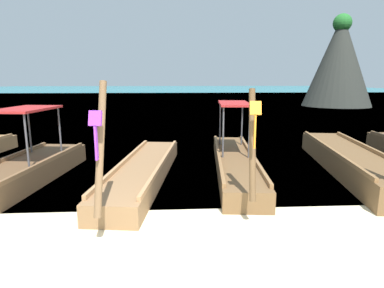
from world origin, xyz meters
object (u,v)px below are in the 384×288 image
longtail_boat_green_ribbon (16,174)px  karst_rock (340,62)px  longtail_boat_violet_ribbon (143,171)px  longtail_boat_yellow_ribbon (351,161)px  longtail_boat_orange_ribbon (235,161)px

longtail_boat_green_ribbon → karst_rock: karst_rock is taller
longtail_boat_green_ribbon → karst_rock: (20.34, 23.81, 3.92)m
longtail_boat_violet_ribbon → karst_rock: (17.22, 23.42, 4.00)m
longtail_boat_green_ribbon → longtail_boat_yellow_ribbon: longtail_boat_yellow_ribbon is taller
longtail_boat_violet_ribbon → longtail_boat_orange_ribbon: 2.68m
karst_rock → longtail_boat_violet_ribbon: bearing=-126.3°
karst_rock → longtail_boat_green_ribbon: bearing=-130.5°
longtail_boat_violet_ribbon → karst_rock: bearing=53.7°
longtail_boat_violet_ribbon → karst_rock: 29.34m
longtail_boat_green_ribbon → longtail_boat_yellow_ribbon: size_ratio=0.89×
longtail_boat_orange_ribbon → longtail_boat_yellow_ribbon: (3.36, -0.20, 0.00)m
longtail_boat_orange_ribbon → karst_rock: (14.62, 22.77, 3.94)m
longtail_boat_yellow_ribbon → longtail_boat_green_ribbon: bearing=-174.7°
longtail_boat_orange_ribbon → karst_rock: 27.35m
longtail_boat_orange_ribbon → longtail_boat_yellow_ribbon: bearing=-3.5°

